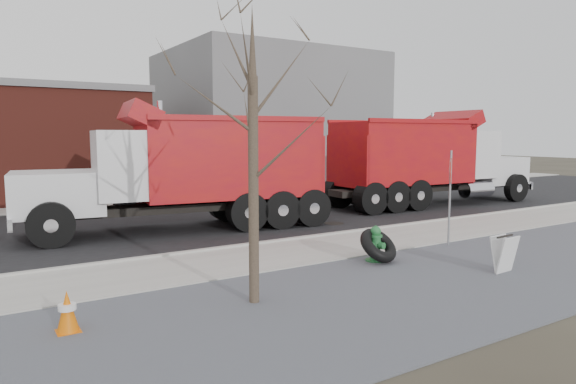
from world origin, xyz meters
TOP-DOWN VIEW (x-y plane):
  - ground at (0.00, 0.00)m, footprint 120.00×120.00m
  - gravel_verge at (0.00, -3.50)m, footprint 60.00×5.00m
  - sidewalk at (0.00, 0.25)m, footprint 60.00×2.50m
  - curb at (0.00, 1.55)m, footprint 60.00×0.15m
  - road at (0.00, 6.30)m, footprint 60.00×9.40m
  - far_sidewalk at (0.00, 12.00)m, footprint 60.00×2.00m
  - building_grey at (9.00, 18.00)m, footprint 12.00×10.00m
  - bare_tree at (-3.20, -2.60)m, footprint 3.20×3.20m
  - fire_hydrant at (0.67, -1.49)m, footprint 0.50×0.48m
  - truck_tire at (0.65, -1.59)m, footprint 1.12×1.06m
  - stop_sign at (3.53, -1.21)m, footprint 0.58×0.44m
  - sandwich_board at (2.33, -3.74)m, footprint 0.61×0.41m
  - traffic_cone_near at (-6.26, -2.31)m, footprint 0.35×0.35m
  - dump_truck_red_a at (9.24, 4.90)m, footprint 10.06×3.27m
  - dump_truck_red_b at (-1.43, 4.84)m, footprint 9.56×3.82m

SIDE VIEW (x-z plane):
  - ground at x=0.00m, z-range 0.00..0.00m
  - road at x=0.00m, z-range 0.00..0.02m
  - gravel_verge at x=0.00m, z-range 0.00..0.03m
  - sidewalk at x=0.00m, z-range 0.00..0.06m
  - far_sidewalk at x=0.00m, z-range 0.00..0.06m
  - curb at x=0.00m, z-range 0.00..0.11m
  - traffic_cone_near at x=-6.26m, z-range 0.00..0.67m
  - fire_hydrant at x=0.67m, z-range -0.04..0.84m
  - truck_tire at x=0.65m, z-range 0.00..0.84m
  - sandwich_board at x=2.33m, z-range 0.03..0.85m
  - stop_sign at x=3.53m, z-range 0.48..3.07m
  - dump_truck_red_b at x=-1.43m, z-range 0.03..3.98m
  - dump_truck_red_a at x=9.24m, z-range 0.03..4.02m
  - bare_tree at x=-3.20m, z-range 0.70..5.90m
  - building_grey at x=9.00m, z-range 0.00..8.00m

